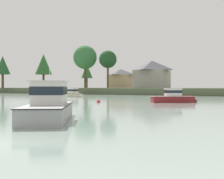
{
  "coord_description": "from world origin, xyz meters",
  "views": [
    {
      "loc": [
        9.61,
        -6.95,
        2.16
      ],
      "look_at": [
        -6.56,
        21.67,
        1.86
      ],
      "focal_mm": 46.66,
      "sensor_mm": 36.0,
      "label": 1
    }
  ],
  "objects_px": {
    "cruiser_cream": "(73,95)",
    "dinghy_white": "(46,95)",
    "cruiser_maroon": "(176,99)",
    "cruiser_grey": "(50,110)",
    "mooring_buoy_red": "(99,102)"
  },
  "relations": [
    {
      "from": "cruiser_grey",
      "to": "cruiser_cream",
      "type": "relative_size",
      "value": 1.3
    },
    {
      "from": "dinghy_white",
      "to": "mooring_buoy_red",
      "type": "relative_size",
      "value": 7.13
    },
    {
      "from": "cruiser_grey",
      "to": "cruiser_cream",
      "type": "distance_m",
      "value": 43.18
    },
    {
      "from": "cruiser_cream",
      "to": "cruiser_maroon",
      "type": "relative_size",
      "value": 1.02
    },
    {
      "from": "cruiser_cream",
      "to": "mooring_buoy_red",
      "type": "height_order",
      "value": "cruiser_cream"
    },
    {
      "from": "cruiser_maroon",
      "to": "mooring_buoy_red",
      "type": "bearing_deg",
      "value": -149.8
    },
    {
      "from": "mooring_buoy_red",
      "to": "cruiser_grey",
      "type": "bearing_deg",
      "value": -66.81
    },
    {
      "from": "cruiser_cream",
      "to": "mooring_buoy_red",
      "type": "distance_m",
      "value": 23.09
    },
    {
      "from": "cruiser_grey",
      "to": "dinghy_white",
      "type": "bearing_deg",
      "value": 132.52
    },
    {
      "from": "cruiser_cream",
      "to": "cruiser_maroon",
      "type": "xyz_separation_m",
      "value": [
        25.91,
        -10.66,
        -0.01
      ]
    },
    {
      "from": "cruiser_cream",
      "to": "dinghy_white",
      "type": "bearing_deg",
      "value": 167.94
    },
    {
      "from": "dinghy_white",
      "to": "cruiser_grey",
      "type": "bearing_deg",
      "value": -47.48
    },
    {
      "from": "cruiser_cream",
      "to": "cruiser_maroon",
      "type": "distance_m",
      "value": 28.02
    },
    {
      "from": "dinghy_white",
      "to": "mooring_buoy_red",
      "type": "distance_m",
      "value": 31.75
    },
    {
      "from": "cruiser_grey",
      "to": "cruiser_maroon",
      "type": "bearing_deg",
      "value": 87.36
    }
  ]
}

